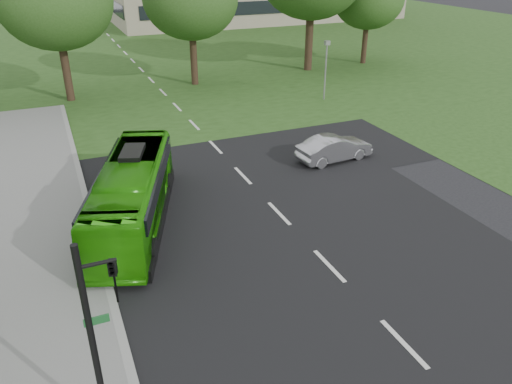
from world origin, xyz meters
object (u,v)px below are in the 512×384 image
bus (132,194)px  camera_pole (326,62)px  tree_park_b (54,0)px  sedan (334,148)px  traffic_light (99,331)px

bus → camera_pole: size_ratio=2.25×
tree_park_b → sedan: (11.35, -16.52, -5.93)m
sedan → tree_park_b: bearing=29.0°
bus → traffic_light: 9.68m
bus → camera_pole: (15.50, 12.18, 1.34)m
camera_pole → bus: bearing=-159.5°
camera_pole → tree_park_b: bearing=140.0°
tree_park_b → sedan: 20.90m
tree_park_b → sedan: tree_park_b is taller
tree_park_b → camera_pole: tree_park_b is taller
sedan → camera_pole: camera_pole is taller
sedan → camera_pole: size_ratio=0.97×
tree_park_b → bus: (0.90, -18.94, -5.32)m
tree_park_b → bus: size_ratio=1.08×
sedan → camera_pole: 11.16m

